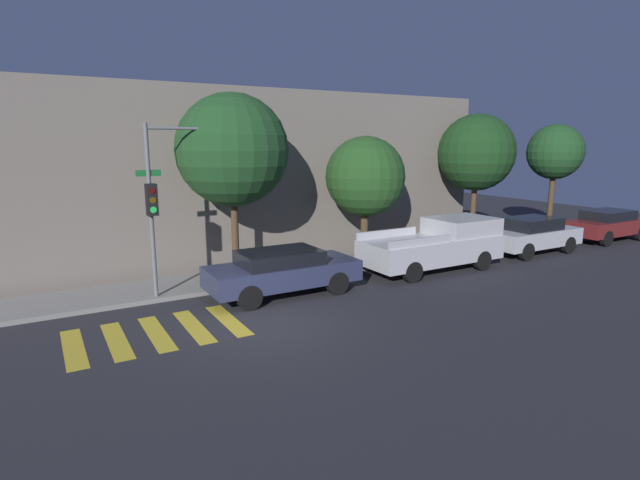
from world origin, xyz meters
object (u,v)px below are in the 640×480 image
(sedan_far_end, at_px, (608,224))
(tree_midblock, at_px, (365,177))
(sedan_near_corner, at_px, (282,270))
(tree_behind_truck, at_px, (555,152))
(sedan_middle, at_px, (532,234))
(tree_near_corner, at_px, (232,150))
(traffic_light_pole, at_px, (168,185))
(pickup_truck, at_px, (438,244))
(tree_far_end, at_px, (477,153))

(sedan_far_end, xyz_separation_m, tree_midblock, (-12.54, 2.28, 2.55))
(sedan_near_corner, relative_size, tree_behind_truck, 0.85)
(sedan_middle, distance_m, tree_near_corner, 13.03)
(sedan_middle, xyz_separation_m, tree_near_corner, (-12.32, 2.28, 3.56))
(sedan_near_corner, relative_size, sedan_middle, 1.08)
(traffic_light_pole, bearing_deg, tree_midblock, 7.51)
(sedan_middle, relative_size, tree_behind_truck, 0.78)
(sedan_near_corner, bearing_deg, tree_near_corner, 105.89)
(tree_near_corner, distance_m, tree_midblock, 5.40)
(sedan_far_end, bearing_deg, traffic_light_pole, 176.40)
(pickup_truck, relative_size, sedan_far_end, 1.21)
(pickup_truck, relative_size, tree_behind_truck, 0.97)
(pickup_truck, height_order, sedan_far_end, pickup_truck)
(tree_near_corner, height_order, tree_far_end, tree_near_corner)
(traffic_light_pole, distance_m, sedan_far_end, 20.42)
(pickup_truck, distance_m, sedan_middle, 5.32)
(tree_far_end, bearing_deg, sedan_far_end, -18.96)
(traffic_light_pole, xyz_separation_m, tree_behind_truck, (18.99, 1.01, 0.71))
(pickup_truck, height_order, tree_midblock, tree_midblock)
(sedan_middle, bearing_deg, tree_far_end, 116.17)
(pickup_truck, height_order, sedan_middle, pickup_truck)
(sedan_near_corner, relative_size, tree_near_corner, 0.75)
(tree_near_corner, distance_m, tree_far_end, 11.20)
(sedan_middle, height_order, tree_near_corner, tree_near_corner)
(tree_far_end, distance_m, tree_behind_truck, 5.42)
(tree_near_corner, bearing_deg, tree_far_end, 0.00)
(traffic_light_pole, distance_m, sedan_middle, 14.98)
(traffic_light_pole, relative_size, tree_far_end, 0.88)
(sedan_middle, distance_m, tree_behind_truck, 5.89)
(sedan_far_end, xyz_separation_m, tree_behind_truck, (-1.22, 2.28, 3.35))
(tree_behind_truck, bearing_deg, pickup_truck, -166.65)
(sedan_far_end, distance_m, tree_behind_truck, 4.23)
(sedan_near_corner, relative_size, tree_midblock, 0.96)
(tree_midblock, bearing_deg, tree_near_corner, -180.00)
(tree_far_end, bearing_deg, tree_near_corner, 180.00)
(tree_behind_truck, bearing_deg, sedan_middle, -152.05)
(sedan_far_end, bearing_deg, sedan_near_corner, 180.00)
(traffic_light_pole, relative_size, sedan_middle, 1.20)
(tree_far_end, bearing_deg, pickup_truck, -151.46)
(traffic_light_pole, relative_size, tree_midblock, 1.06)
(sedan_far_end, relative_size, tree_near_corner, 0.71)
(sedan_near_corner, distance_m, pickup_truck, 6.36)
(traffic_light_pole, height_order, sedan_near_corner, traffic_light_pole)
(traffic_light_pole, xyz_separation_m, sedan_far_end, (20.21, -1.27, -2.64))
(pickup_truck, height_order, tree_near_corner, tree_near_corner)
(sedan_near_corner, bearing_deg, sedan_middle, -0.00)
(pickup_truck, xyz_separation_m, tree_far_end, (4.19, 2.28, 3.24))
(traffic_light_pole, height_order, tree_midblock, traffic_light_pole)
(pickup_truck, bearing_deg, sedan_middle, -0.00)
(tree_near_corner, bearing_deg, pickup_truck, -18.03)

